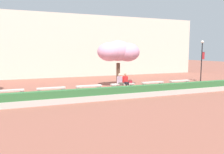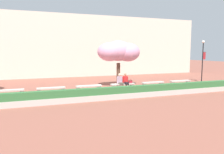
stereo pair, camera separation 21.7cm
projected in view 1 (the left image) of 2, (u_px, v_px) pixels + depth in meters
name	position (u px, v px, depth m)	size (l,w,h in m)	color
ground_plane	(106.00, 90.00, 17.48)	(100.00, 100.00, 0.00)	#8E5142
building_facade	(76.00, 46.00, 27.99)	(32.49, 4.00, 7.49)	beige
stone_bench_west_end	(8.00, 92.00, 14.95)	(2.03, 0.43, 0.45)	#BCB7AD
stone_bench_near_west	(51.00, 89.00, 15.95)	(2.03, 0.43, 0.45)	#BCB7AD
stone_bench_center	(89.00, 87.00, 16.95)	(2.03, 0.43, 0.45)	#BCB7AD
stone_bench_near_east	(123.00, 85.00, 17.95)	(2.03, 0.43, 0.45)	#BCB7AD
stone_bench_east_end	(153.00, 83.00, 18.95)	(2.03, 0.43, 0.45)	#BCB7AD
stone_bench_far_east	(180.00, 82.00, 19.95)	(2.03, 0.43, 0.45)	#BCB7AD
person_seated_left	(120.00, 81.00, 17.77)	(0.51, 0.72, 1.29)	black
person_seated_right	(126.00, 80.00, 17.94)	(0.51, 0.69, 1.29)	black
handbag	(130.00, 82.00, 18.17)	(0.30, 0.15, 0.34)	#A3232D
cherry_tree_main	(118.00, 52.00, 18.83)	(3.76, 2.16, 4.00)	#513828
lamp_post_with_banner	(202.00, 57.00, 21.50)	(0.54, 0.28, 4.14)	black
planter_hedge_foreground	(123.00, 93.00, 14.28)	(18.42, 0.50, 0.80)	#BCB7AD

